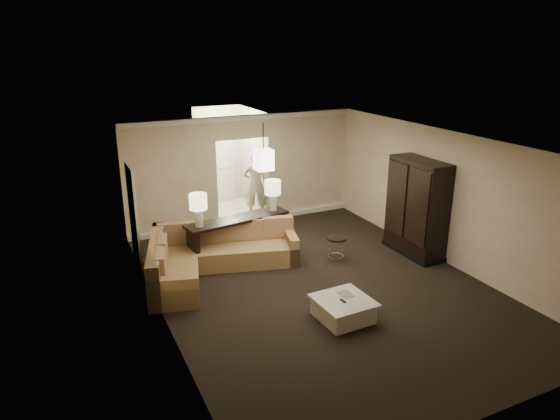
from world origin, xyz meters
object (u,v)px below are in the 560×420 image
person (255,181)px  drink_table (336,244)px  sectional_sofa (210,256)px  coffee_table (343,309)px  console_table (238,234)px  armoire (417,210)px

person → drink_table: bearing=118.3°
sectional_sofa → coffee_table: bearing=-45.8°
drink_table → sectional_sofa: bearing=167.3°
sectional_sofa → console_table: 0.96m
coffee_table → armoire: 3.49m
coffee_table → person: person is taller
console_table → armoire: (3.61, -1.48, 0.48)m
console_table → person: size_ratio=1.21×
sectional_sofa → drink_table: size_ratio=6.58×
coffee_table → console_table: size_ratio=0.39×
console_table → sectional_sofa: bearing=-158.6°
console_table → armoire: 3.93m
coffee_table → person: size_ratio=0.47×
coffee_table → console_table: 3.29m
coffee_table → drink_table: bearing=61.6°
coffee_table → drink_table: drink_table is taller
sectional_sofa → console_table: console_table is taller
person → console_table: bearing=79.7°
sectional_sofa → drink_table: (2.65, -0.60, 0.02)m
coffee_table → armoire: bearing=30.5°
sectional_sofa → drink_table: 2.71m
sectional_sofa → coffee_table: 3.11m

